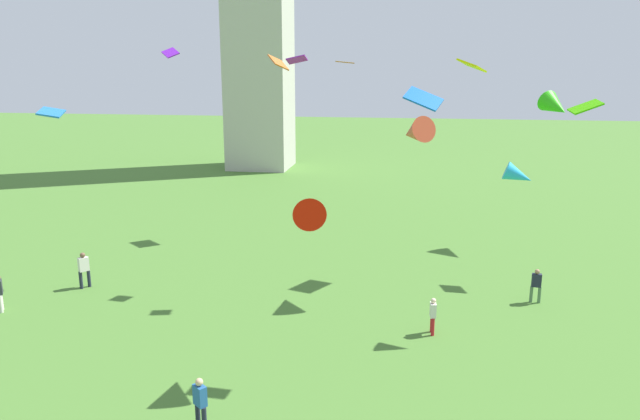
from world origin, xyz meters
The scene contains 16 objects.
person_0 centered at (11.99, 21.66, 0.93)m, with size 0.51×0.28×1.64m.
person_1 centered at (7.15, 17.53, 0.88)m, with size 0.27×0.48×1.56m.
person_4 centered at (-9.81, 20.24, 1.04)m, with size 0.51×0.54×1.83m.
person_5 centered at (-0.01, 9.67, 0.96)m, with size 0.50×0.48×1.70m.
kite_flying_0 centered at (-6.01, 23.55, 11.40)m, with size 1.09×1.02×0.58m.
kite_flying_1 centered at (-2.39, 31.86, 10.95)m, with size 1.52×1.83×1.03m.
kite_flying_2 centered at (10.25, 18.43, 6.57)m, with size 1.34×0.92×1.07m.
kite_flying_3 centered at (8.89, 26.11, 10.78)m, with size 1.65×1.96×0.73m.
kite_flying_4 centered at (2.91, 21.92, 10.93)m, with size 0.92×0.72×0.13m.
kite_flying_5 centered at (14.35, 31.68, 8.42)m, with size 2.09×2.47×1.81m.
kite_flying_6 centered at (6.38, 15.32, 9.70)m, with size 1.42×0.99×0.83m.
kite_flying_7 centered at (2.65, 13.72, 6.07)m, with size 1.43×1.81×1.17m.
kite_flying_8 centered at (14.53, 26.08, 8.78)m, with size 1.56×1.15×0.76m.
kite_flying_9 centered at (6.14, 22.34, 7.78)m, with size 2.04×2.31×1.62m.
kite_flying_10 centered at (0.45, 23.26, 11.06)m, with size 0.99×0.63×0.47m.
kite_flying_11 centered at (-10.16, 19.42, 8.73)m, with size 1.37×1.67×0.46m.
Camera 1 is at (6.05, -5.86, 10.86)m, focal length 33.75 mm.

